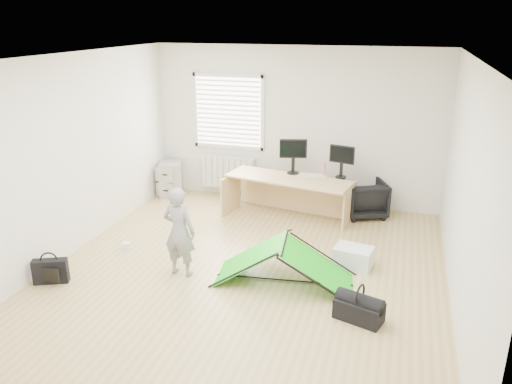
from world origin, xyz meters
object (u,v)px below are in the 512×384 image
(desk, at_px, (288,198))
(filing_cabinet, at_px, (171,178))
(kite, at_px, (284,262))
(laptop_bag, at_px, (51,271))
(office_chair, at_px, (364,198))
(duffel_bag, at_px, (359,311))
(person, at_px, (179,232))
(monitor_left, at_px, (293,161))
(monitor_right, at_px, (341,166))
(thermos, at_px, (324,169))
(storage_crate, at_px, (353,257))

(desk, bearing_deg, filing_cabinet, 177.71)
(kite, bearing_deg, laptop_bag, -170.16)
(laptop_bag, bearing_deg, office_chair, 19.80)
(office_chair, relative_size, duffel_bag, 1.29)
(desk, height_order, person, person)
(monitor_left, xyz_separation_m, duffel_bag, (1.40, -2.91, -0.79))
(monitor_left, bearing_deg, laptop_bag, -140.79)
(filing_cabinet, bearing_deg, office_chair, -21.89)
(laptop_bag, bearing_deg, monitor_right, 21.55)
(monitor_right, xyz_separation_m, duffel_bag, (0.61, -2.92, -0.77))
(monitor_left, height_order, duffel_bag, monitor_left)
(desk, height_order, laptop_bag, desk)
(thermos, distance_m, storage_crate, 1.95)
(desk, distance_m, kite, 2.10)
(duffel_bag, bearing_deg, laptop_bag, -158.32)
(storage_crate, bearing_deg, office_chair, 90.95)
(desk, relative_size, filing_cabinet, 3.25)
(office_chair, relative_size, storage_crate, 1.37)
(thermos, bearing_deg, duffel_bag, -72.94)
(thermos, height_order, person, person)
(monitor_left, bearing_deg, office_chair, -5.46)
(desk, xyz_separation_m, duffel_bag, (1.42, -2.64, -0.23))
(monitor_left, distance_m, monitor_right, 0.79)
(thermos, bearing_deg, laptop_bag, -131.67)
(monitor_left, bearing_deg, kite, -94.13)
(office_chair, bearing_deg, thermos, -9.05)
(monitor_right, bearing_deg, laptop_bag, -120.15)
(kite, xyz_separation_m, laptop_bag, (-2.77, -0.86, -0.11))
(monitor_right, height_order, kite, monitor_right)
(desk, bearing_deg, storage_crate, -38.74)
(desk, bearing_deg, kite, -67.70)
(kite, bearing_deg, monitor_right, 73.59)
(office_chair, bearing_deg, person, 29.36)
(thermos, distance_m, office_chair, 0.85)
(duffel_bag, bearing_deg, person, -172.37)
(monitor_right, relative_size, office_chair, 0.61)
(person, height_order, storage_crate, person)
(office_chair, xyz_separation_m, kite, (-0.75, -2.51, -0.04))
(person, bearing_deg, thermos, -114.42)
(desk, height_order, monitor_left, monitor_left)
(desk, bearing_deg, monitor_left, 97.62)
(kite, xyz_separation_m, storage_crate, (0.79, 0.65, -0.13))
(office_chair, bearing_deg, monitor_right, 1.97)
(monitor_right, distance_m, storage_crate, 1.89)
(filing_cabinet, distance_m, duffel_bag, 4.92)
(monitor_right, bearing_deg, kite, -84.61)
(filing_cabinet, bearing_deg, storage_crate, -49.27)
(filing_cabinet, bearing_deg, laptop_bag, -110.63)
(person, bearing_deg, filing_cabinet, -57.63)
(person, relative_size, duffel_bag, 2.28)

